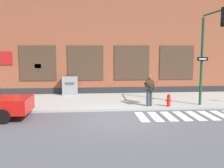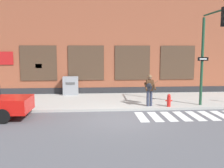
# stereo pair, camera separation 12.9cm
# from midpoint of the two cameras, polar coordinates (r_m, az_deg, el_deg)

# --- Properties ---
(ground_plane) EXTENTS (160.00, 160.00, 0.00)m
(ground_plane) POSITION_cam_midpoint_polar(r_m,az_deg,el_deg) (12.36, 1.89, -7.68)
(ground_plane) COLOR #56565B
(sidewalk) EXTENTS (28.00, 5.13, 0.13)m
(sidewalk) POSITION_cam_midpoint_polar(r_m,az_deg,el_deg) (16.40, 0.28, -3.67)
(sidewalk) COLOR #ADAAA3
(sidewalk) RESTS_ON ground
(building_backdrop) EXTENTS (28.00, 4.06, 8.04)m
(building_backdrop) POSITION_cam_midpoint_polar(r_m,az_deg,el_deg) (20.66, -0.78, 9.62)
(building_backdrop) COLOR brown
(building_backdrop) RESTS_ON ground
(crosswalk) EXTENTS (5.78, 1.90, 0.01)m
(crosswalk) POSITION_cam_midpoint_polar(r_m,az_deg,el_deg) (13.60, 17.95, -6.61)
(crosswalk) COLOR silver
(crosswalk) RESTS_ON ground
(busker) EXTENTS (0.71, 0.52, 1.73)m
(busker) POSITION_cam_midpoint_polar(r_m,az_deg,el_deg) (14.54, 8.42, -0.99)
(busker) COLOR #33384C
(busker) RESTS_ON sidewalk
(traffic_light) EXTENTS (0.60, 2.72, 5.03)m
(traffic_light) POSITION_cam_midpoint_polar(r_m,az_deg,el_deg) (14.51, 21.00, 8.47)
(traffic_light) COLOR #1E472D
(traffic_light) RESTS_ON sidewalk
(utility_box) EXTENTS (1.04, 0.60, 1.26)m
(utility_box) POSITION_cam_midpoint_polar(r_m,az_deg,el_deg) (18.38, -8.80, -0.36)
(utility_box) COLOR gray
(utility_box) RESTS_ON sidewalk
(fire_hydrant) EXTENTS (0.38, 0.20, 0.70)m
(fire_hydrant) POSITION_cam_midpoint_polar(r_m,az_deg,el_deg) (14.73, 12.52, -3.50)
(fire_hydrant) COLOR red
(fire_hydrant) RESTS_ON sidewalk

